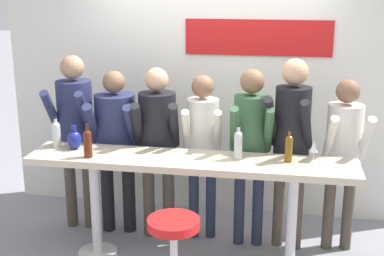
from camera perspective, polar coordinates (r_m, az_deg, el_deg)
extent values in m
cube|color=silver|center=(5.68, 2.08, 4.70)|extent=(4.45, 0.10, 2.81)
cube|color=red|center=(5.50, 7.05, 9.55)|extent=(1.48, 0.02, 0.36)
cube|color=beige|center=(4.61, -0.17, -3.61)|extent=(2.85, 0.52, 0.06)
cylinder|color=silver|center=(5.01, -10.26, -8.07)|extent=(0.09, 0.09, 0.93)
cylinder|color=silver|center=(5.22, -9.99, -12.89)|extent=(0.36, 0.36, 0.02)
cylinder|color=silver|center=(4.72, 10.58, -9.60)|extent=(0.09, 0.09, 0.93)
cylinder|color=red|center=(4.03, -1.98, -10.15)|extent=(0.40, 0.40, 0.07)
cylinder|color=#473D33|center=(5.65, -12.82, -6.11)|extent=(0.11, 0.11, 0.85)
cylinder|color=#473D33|center=(5.58, -10.98, -6.26)|extent=(0.11, 0.11, 0.85)
cylinder|color=#23284C|center=(5.38, -12.36, 1.40)|extent=(0.36, 0.36, 0.68)
sphere|color=#9E7556|center=(5.28, -12.66, 6.35)|extent=(0.23, 0.23, 0.23)
cylinder|color=#23284C|center=(5.28, -14.68, 1.52)|extent=(0.10, 0.40, 0.52)
cylinder|color=#23284C|center=(5.16, -11.30, 1.41)|extent=(0.10, 0.40, 0.52)
cylinder|color=black|center=(5.49, -8.98, -6.91)|extent=(0.13, 0.13, 0.79)
cylinder|color=black|center=(5.44, -6.74, -7.02)|extent=(0.13, 0.13, 0.79)
cylinder|color=#23284C|center=(5.23, -8.15, 0.20)|extent=(0.43, 0.43, 0.63)
sphere|color=brown|center=(5.13, -8.34, 4.90)|extent=(0.21, 0.21, 0.21)
cylinder|color=#23284C|center=(5.12, -10.60, 0.28)|extent=(0.13, 0.39, 0.49)
cylinder|color=#23284C|center=(5.04, -6.48, 0.18)|extent=(0.13, 0.39, 0.49)
cylinder|color=#473D33|center=(5.33, -4.62, -7.35)|extent=(0.11, 0.11, 0.81)
cylinder|color=#473D33|center=(5.31, -2.51, -7.38)|extent=(0.11, 0.11, 0.81)
cylinder|color=black|center=(5.08, -3.71, 0.21)|extent=(0.40, 0.40, 0.64)
sphere|color=tan|center=(4.98, -3.80, 5.19)|extent=(0.22, 0.22, 0.22)
cylinder|color=black|center=(4.93, -5.83, 0.25)|extent=(0.14, 0.39, 0.50)
cylinder|color=black|center=(4.90, -1.92, 0.23)|extent=(0.14, 0.39, 0.50)
cylinder|color=#23283D|center=(5.29, 0.19, -7.64)|extent=(0.10, 0.10, 0.78)
cylinder|color=#23283D|center=(5.29, 2.01, -7.67)|extent=(0.10, 0.10, 0.78)
cylinder|color=beige|center=(5.05, 1.14, -0.34)|extent=(0.34, 0.34, 0.62)
sphere|color=brown|center=(4.95, 1.17, 4.47)|extent=(0.21, 0.21, 0.21)
cylinder|color=beige|center=(4.90, -0.61, -0.30)|extent=(0.12, 0.37, 0.47)
cylinder|color=beige|center=(4.89, 2.77, -0.36)|extent=(0.12, 0.37, 0.47)
cylinder|color=#23283D|center=(5.17, 5.06, -8.05)|extent=(0.10, 0.10, 0.82)
cylinder|color=#23283D|center=(5.17, 7.03, -8.09)|extent=(0.10, 0.10, 0.82)
cylinder|color=#335638|center=(4.92, 6.29, -0.21)|extent=(0.35, 0.35, 0.65)
sphere|color=brown|center=(4.82, 6.46, 4.98)|extent=(0.22, 0.22, 0.22)
cylinder|color=#335638|center=(4.75, 4.51, -0.15)|extent=(0.11, 0.39, 0.50)
cylinder|color=#335638|center=(4.76, 8.16, -0.24)|extent=(0.11, 0.39, 0.50)
cylinder|color=#473D33|center=(5.18, 9.24, -7.88)|extent=(0.10, 0.10, 0.87)
cylinder|color=#473D33|center=(5.15, 11.18, -8.12)|extent=(0.10, 0.10, 0.87)
cylinder|color=black|center=(4.90, 10.64, 0.37)|extent=(0.38, 0.38, 0.69)
sphere|color=tan|center=(4.80, 10.93, 5.91)|extent=(0.24, 0.24, 0.24)
cylinder|color=black|center=(4.76, 8.50, 0.62)|extent=(0.15, 0.41, 0.52)
cylinder|color=black|center=(4.71, 12.12, 0.27)|extent=(0.15, 0.41, 0.52)
cylinder|color=#473D33|center=(5.23, 14.38, -8.43)|extent=(0.10, 0.10, 0.78)
cylinder|color=#473D33|center=(5.27, 16.30, -8.41)|extent=(0.10, 0.10, 0.78)
cylinder|color=beige|center=(5.01, 15.92, -1.06)|extent=(0.35, 0.35, 0.62)
sphere|color=brown|center=(4.91, 16.30, 3.79)|extent=(0.21, 0.21, 0.21)
cylinder|color=beige|center=(4.82, 14.53, -1.04)|extent=(0.12, 0.37, 0.48)
cylinder|color=beige|center=(4.89, 18.06, -1.10)|extent=(0.12, 0.37, 0.48)
cylinder|color=#B7BCC1|center=(4.57, 4.95, -2.06)|extent=(0.07, 0.07, 0.21)
sphere|color=#B7BCC1|center=(4.53, 4.98, -0.78)|extent=(0.07, 0.07, 0.07)
cylinder|color=#B7BCC1|center=(4.52, 4.99, -0.32)|extent=(0.03, 0.03, 0.08)
cylinder|color=black|center=(4.51, 5.00, 0.23)|extent=(0.03, 0.03, 0.02)
cylinder|color=#B7BCC1|center=(5.02, -14.25, -0.90)|extent=(0.08, 0.08, 0.20)
sphere|color=#B7BCC1|center=(4.99, -14.33, 0.21)|extent=(0.08, 0.08, 0.08)
cylinder|color=#B7BCC1|center=(4.98, -14.35, 0.61)|extent=(0.03, 0.03, 0.07)
cylinder|color=black|center=(4.97, -14.39, 1.09)|extent=(0.03, 0.03, 0.01)
cylinder|color=brown|center=(4.55, 10.27, -2.38)|extent=(0.06, 0.06, 0.20)
sphere|color=brown|center=(4.52, 10.33, -1.18)|extent=(0.06, 0.06, 0.06)
cylinder|color=brown|center=(4.51, 10.35, -0.75)|extent=(0.02, 0.02, 0.07)
cylinder|color=black|center=(4.50, 10.38, -0.22)|extent=(0.03, 0.03, 0.01)
cylinder|color=#4C1E0F|center=(4.68, -11.05, -1.87)|extent=(0.07, 0.07, 0.21)
sphere|color=#4C1E0F|center=(4.65, -11.11, -0.66)|extent=(0.07, 0.07, 0.07)
cylinder|color=#4C1E0F|center=(4.64, -11.14, -0.23)|extent=(0.03, 0.03, 0.07)
cylinder|color=black|center=(4.63, -11.17, 0.30)|extent=(0.03, 0.03, 0.02)
cylinder|color=silver|center=(4.64, 12.77, -3.46)|extent=(0.06, 0.06, 0.01)
cylinder|color=silver|center=(4.62, 12.81, -2.95)|extent=(0.01, 0.01, 0.08)
cone|color=silver|center=(4.60, 12.87, -1.94)|extent=(0.07, 0.07, 0.09)
ellipsoid|color=navy|center=(4.94, -12.42, -1.24)|extent=(0.13, 0.13, 0.17)
cylinder|color=navy|center=(4.91, -12.49, -0.02)|extent=(0.04, 0.04, 0.05)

